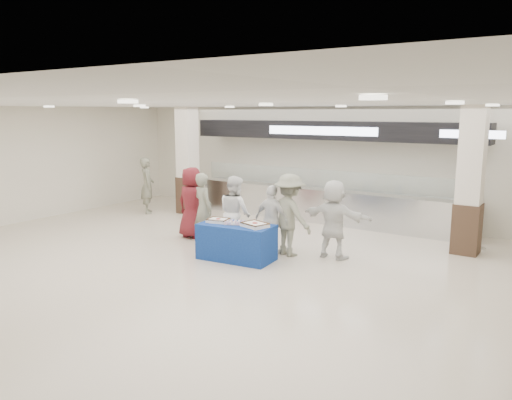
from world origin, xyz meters
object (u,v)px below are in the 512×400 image
Objects in this scene: civilian_maroon at (192,203)px; soldier_a at (203,208)px; soldier_b at (290,215)px; soldier_bg at (147,185)px; sheet_cake_left at (218,220)px; sheet_cake_right at (255,224)px; chef_tall at (235,213)px; display_table at (236,242)px; chef_short at (272,220)px; civilian_white at (334,219)px; cupcake_tray at (235,223)px.

soldier_a is (0.58, -0.26, -0.04)m from civilian_maroon.
soldier_a is 0.94× the size of soldier_b.
civilian_maroon reaches higher than soldier_bg.
soldier_bg is (-3.70, 1.80, 0.02)m from soldier_a.
sheet_cake_right reaches higher than sheet_cake_left.
chef_tall is at bearing -157.63° from soldier_a.
soldier_a is (-1.42, 0.64, 0.46)m from display_table.
soldier_bg reaches higher than sheet_cake_right.
sheet_cake_right is at bearing 98.80° from chef_short.
sheet_cake_left is 1.16m from chef_short.
display_table is 5.69m from soldier_bg.
soldier_bg is at bearing 156.55° from sheet_cake_right.
civilian_maroon is at bearing 149.79° from display_table.
display_table is at bearing 152.24° from chef_tall.
sheet_cake_left is 0.29× the size of chef_tall.
civilian_maroon reaches higher than soldier_a.
chef_short is 0.86× the size of soldier_b.
civilian_white is (3.05, 0.59, 0.00)m from soldier_a.
chef_short is at bearing 58.79° from cupcake_tray.
chef_tall is 0.98× the size of soldier_bg.
chef_tall is (0.92, 0.00, -0.00)m from soldier_a.
display_table is 0.88× the size of soldier_b.
civilian_maroon is at bearing 1.82° from chef_short.
soldier_a and chef_tall have the same top height.
chef_short is 0.40m from soldier_b.
soldier_a is 0.98× the size of soldier_bg.
civilian_white is at bearing -140.24° from chef_tall.
sheet_cake_left is 1.00× the size of cupcake_tray.
soldier_b is 1.04× the size of soldier_bg.
sheet_cake_left is 0.29× the size of soldier_a.
civilian_maroon is 0.99× the size of soldier_b.
soldier_bg is at bearing 2.99° from chef_tall.
chef_tall is 0.94× the size of soldier_b.
sheet_cake_right is at bearing 48.52° from civilian_white.
display_table is 1.28m from soldier_b.
chef_tall reaches higher than sheet_cake_right.
sheet_cake_right is (0.89, 0.06, 0.01)m from sheet_cake_left.
chef_tall reaches higher than cupcake_tray.
chef_tall is at bearing 147.08° from sheet_cake_right.
soldier_bg is (-5.07, 2.43, 0.07)m from cupcake_tray.
soldier_bg is at bearing -25.30° from civilian_maroon.
display_table is at bearing 67.23° from chef_short.
civilian_white is (0.88, 0.33, -0.05)m from soldier_b.
soldier_bg is (-4.62, 1.80, 0.02)m from chef_tall.
chef_tall is at bearing 12.56° from chef_short.
civilian_maroon is 2.75m from soldier_b.
soldier_bg is (-4.67, 2.48, 0.05)m from sheet_cake_left.
chef_tall is 4.96m from soldier_bg.
soldier_a is 0.92m from chef_tall.
civilian_white reaches higher than cupcake_tray.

